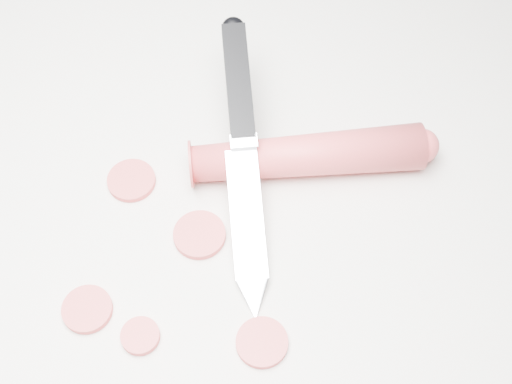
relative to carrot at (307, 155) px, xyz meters
The scene contains 8 objects.
ground 0.09m from the carrot, 116.36° to the right, with size 2.40×2.40×0.00m, color silver.
carrot is the anchor object (origin of this frame).
carrot_slice_0 0.16m from the carrot, 74.84° to the right, with size 0.04×0.04×0.01m, color #C53D3E.
carrot_slice_1 0.11m from the carrot, 114.22° to the right, with size 0.04×0.04×0.01m, color #C53D3E.
carrot_slice_2 0.15m from the carrot, 145.51° to the right, with size 0.04×0.04×0.01m, color #C53D3E.
carrot_slice_3 0.19m from the carrot, 101.58° to the right, with size 0.03×0.03×0.01m, color #C53D3E.
carrot_slice_4 0.21m from the carrot, 113.89° to the right, with size 0.04×0.04×0.01m, color #C53D3E.
kitchen_knife 0.06m from the carrot, 133.64° to the right, with size 0.16×0.21×0.08m, color silver, non-canonical shape.
Camera 1 is at (0.16, -0.22, 0.50)m, focal length 50.00 mm.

